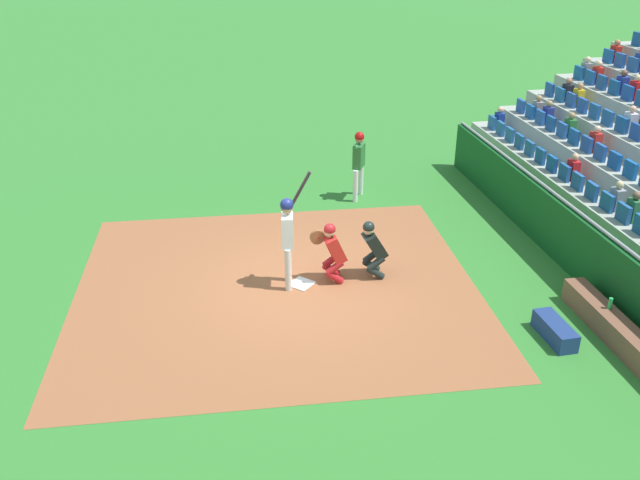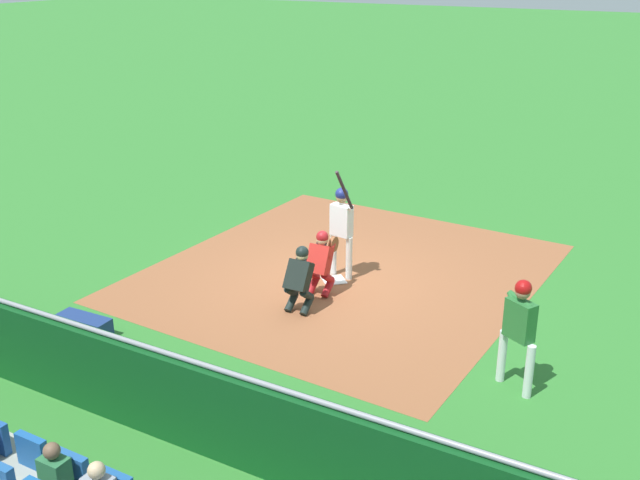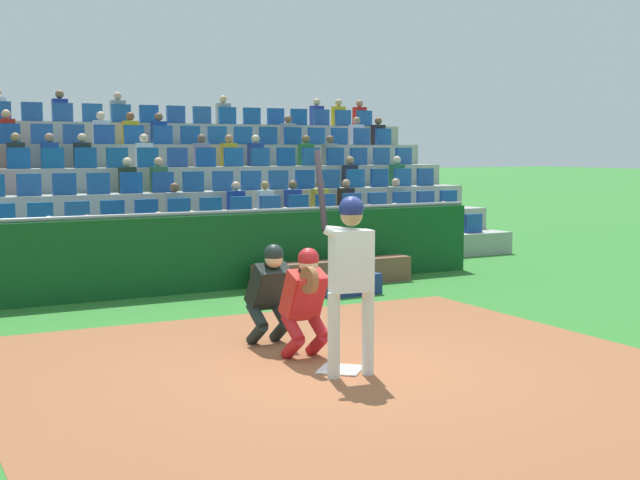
# 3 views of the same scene
# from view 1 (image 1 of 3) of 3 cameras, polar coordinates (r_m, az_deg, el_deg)

# --- Properties ---
(ground_plane) EXTENTS (160.00, 160.00, 0.00)m
(ground_plane) POSITION_cam_1_polar(r_m,az_deg,el_deg) (13.42, -1.62, -3.83)
(ground_plane) COLOR #30772D
(infield_dirt_patch) EXTENTS (7.59, 8.23, 0.01)m
(infield_dirt_patch) POSITION_cam_1_polar(r_m,az_deg,el_deg) (13.36, -3.74, -4.00)
(infield_dirt_patch) COLOR #935736
(infield_dirt_patch) RESTS_ON ground_plane
(home_plate_marker) EXTENTS (0.62, 0.62, 0.02)m
(home_plate_marker) POSITION_cam_1_polar(r_m,az_deg,el_deg) (13.41, -1.62, -3.77)
(home_plate_marker) COLOR white
(home_plate_marker) RESTS_ON infield_dirt_patch
(batter_at_plate) EXTENTS (0.57, 0.65, 2.36)m
(batter_at_plate) POSITION_cam_1_polar(r_m,az_deg,el_deg) (12.86, -2.78, 0.73)
(batter_at_plate) COLOR silver
(batter_at_plate) RESTS_ON ground_plane
(catcher_crouching) EXTENTS (0.47, 0.72, 1.29)m
(catcher_crouching) POSITION_cam_1_polar(r_m,az_deg,el_deg) (13.23, 1.04, -0.74)
(catcher_crouching) COLOR #AE1B20
(catcher_crouching) RESTS_ON ground_plane
(home_plate_umpire) EXTENTS (0.48, 0.51, 1.26)m
(home_plate_umpire) POSITION_cam_1_polar(r_m,az_deg,el_deg) (13.44, 4.56, -0.53)
(home_plate_umpire) COLOR black
(home_plate_umpire) RESTS_ON ground_plane
(dugout_wall) EXTENTS (12.28, 0.24, 1.34)m
(dugout_wall) POSITION_cam_1_polar(r_m,az_deg,el_deg) (14.91, 20.32, 0.46)
(dugout_wall) COLOR #0F481C
(dugout_wall) RESTS_ON ground_plane
(dugout_bench) EXTENTS (3.00, 0.40, 0.44)m
(dugout_bench) POSITION_cam_1_polar(r_m,az_deg,el_deg) (12.70, 24.13, -7.14)
(dugout_bench) COLOR brown
(dugout_bench) RESTS_ON ground_plane
(water_bottle_on_bench) EXTENTS (0.07, 0.07, 0.21)m
(water_bottle_on_bench) POSITION_cam_1_polar(r_m,az_deg,el_deg) (12.82, 23.69, -5.01)
(water_bottle_on_bench) COLOR green
(water_bottle_on_bench) RESTS_ON dugout_bench
(equipment_duffel_bag) EXTENTS (1.01, 0.40, 0.34)m
(equipment_duffel_bag) POSITION_cam_1_polar(r_m,az_deg,el_deg) (12.41, 19.54, -7.35)
(equipment_duffel_bag) COLOR navy
(equipment_duffel_bag) RESTS_ON ground_plane
(on_deck_batter) EXTENTS (0.66, 0.44, 1.79)m
(on_deck_batter) POSITION_cam_1_polar(r_m,az_deg,el_deg) (17.14, 3.36, 7.04)
(on_deck_batter) COLOR silver
(on_deck_batter) RESTS_ON ground_plane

